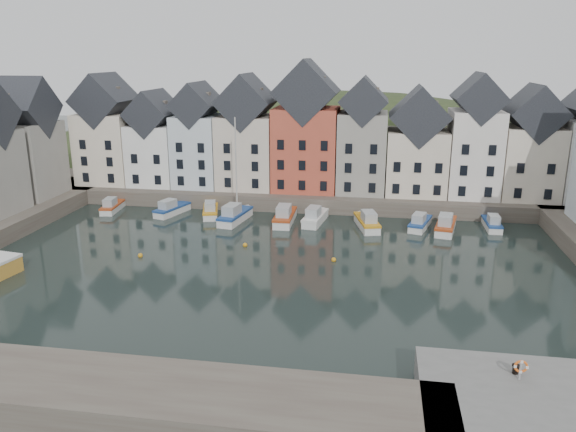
% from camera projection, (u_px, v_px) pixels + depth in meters
% --- Properties ---
extents(ground, '(260.00, 260.00, 0.00)m').
position_uv_depth(ground, '(266.00, 276.00, 53.39)').
color(ground, black).
rests_on(ground, ground).
extents(far_quay, '(90.00, 16.00, 2.00)m').
position_uv_depth(far_quay, '(307.00, 192.00, 81.55)').
color(far_quay, '#50453D').
rests_on(far_quay, ground).
extents(near_wall, '(50.00, 6.00, 2.00)m').
position_uv_depth(near_wall, '(32.00, 388.00, 33.82)').
color(near_wall, '#50453D').
rests_on(near_wall, ground).
extents(hillside, '(153.60, 70.40, 64.00)m').
position_uv_depth(hillside, '(323.00, 254.00, 111.47)').
color(hillside, '#243219').
rests_on(hillside, ground).
extents(far_terrace, '(72.37, 8.16, 17.78)m').
position_uv_depth(far_terrace, '(329.00, 141.00, 76.96)').
color(far_terrace, '#F0E1C9').
rests_on(far_terrace, far_quay).
extents(left_terrace, '(7.65, 17.00, 15.69)m').
position_uv_depth(left_terrace, '(2.00, 150.00, 69.30)').
color(left_terrace, '#99958B').
rests_on(left_terrace, left_quay).
extents(mooring_buoys, '(20.50, 5.50, 0.50)m').
position_uv_depth(mooring_buoys, '(239.00, 253.00, 59.03)').
color(mooring_buoys, orange).
rests_on(mooring_buoys, ground).
extents(boat_a, '(2.36, 5.73, 2.14)m').
position_uv_depth(boat_a, '(112.00, 207.00, 75.17)').
color(boat_a, silver).
rests_on(boat_a, ground).
extents(boat_b, '(3.49, 6.24, 2.29)m').
position_uv_depth(boat_b, '(171.00, 209.00, 73.71)').
color(boat_b, silver).
rests_on(boat_b, ground).
extents(boat_c, '(3.33, 6.18, 2.27)m').
position_uv_depth(boat_c, '(211.00, 211.00, 73.01)').
color(boat_c, silver).
rests_on(boat_c, ground).
extents(boat_d, '(3.21, 7.16, 13.20)m').
position_uv_depth(boat_d, '(235.00, 215.00, 70.34)').
color(boat_d, silver).
rests_on(boat_d, ground).
extents(boat_e, '(2.31, 7.03, 2.68)m').
position_uv_depth(boat_e, '(285.00, 217.00, 69.90)').
color(boat_e, silver).
rests_on(boat_e, ground).
extents(boat_f, '(2.83, 6.63, 2.46)m').
position_uv_depth(boat_f, '(315.00, 217.00, 69.83)').
color(boat_f, silver).
rests_on(boat_f, ground).
extents(boat_g, '(3.55, 6.81, 2.50)m').
position_uv_depth(boat_g, '(367.00, 222.00, 67.81)').
color(boat_g, silver).
rests_on(boat_g, ground).
extents(boat_h, '(3.28, 6.02, 2.21)m').
position_uv_depth(boat_h, '(420.00, 223.00, 67.76)').
color(boat_h, silver).
rests_on(boat_h, ground).
extents(boat_i, '(3.23, 6.81, 2.51)m').
position_uv_depth(boat_i, '(446.00, 226.00, 66.47)').
color(boat_i, silver).
rests_on(boat_i, ground).
extents(boat_j, '(1.70, 5.39, 2.06)m').
position_uv_depth(boat_j, '(492.00, 224.00, 67.65)').
color(boat_j, silver).
rests_on(boat_j, ground).
extents(mooring_bollard, '(0.48, 0.48, 0.56)m').
position_uv_depth(mooring_bollard, '(516.00, 369.00, 33.43)').
color(mooring_bollard, black).
rests_on(mooring_bollard, near_quay).
extents(life_ring_post, '(0.80, 0.17, 1.30)m').
position_uv_depth(life_ring_post, '(521.00, 367.00, 32.58)').
color(life_ring_post, gray).
rests_on(life_ring_post, near_quay).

